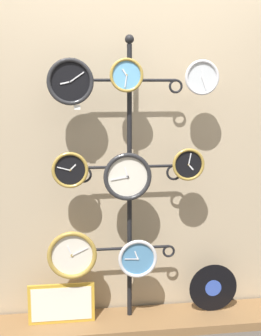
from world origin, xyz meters
TOP-DOWN VIEW (x-y plane):
  - shop_wall at (0.00, 0.57)m, footprint 4.40×0.04m
  - low_shelf at (0.00, 0.35)m, footprint 2.20×0.36m
  - display_stand at (0.00, 0.41)m, footprint 0.72×0.38m
  - clock_top_left at (-0.38, 0.32)m, footprint 0.29×0.04m
  - clock_top_center at (-0.03, 0.32)m, footprint 0.21×0.04m
  - clock_top_right at (0.46, 0.32)m, footprint 0.23×0.04m
  - clock_middle_left at (-0.40, 0.33)m, footprint 0.24×0.04m
  - clock_middle_center at (-0.03, 0.31)m, footprint 0.32×0.04m
  - clock_middle_right at (0.38, 0.32)m, footprint 0.22×0.04m
  - clock_bottom_left at (-0.40, 0.31)m, footprint 0.33×0.04m
  - clock_bottom_center at (0.04, 0.32)m, footprint 0.27×0.04m
  - vinyl_record at (0.60, 0.38)m, footprint 0.35×0.01m
  - picture_frame at (-0.47, 0.36)m, footprint 0.45×0.02m
  - price_tag_upper at (-0.34, 0.32)m, footprint 0.04×0.00m

SIDE VIEW (x-z plane):
  - low_shelf at x=0.00m, z-range 0.00..0.06m
  - picture_frame at x=-0.47m, z-range 0.06..0.34m
  - vinyl_record at x=0.60m, z-range 0.06..0.41m
  - clock_bottom_center at x=0.04m, z-range 0.38..0.64m
  - clock_bottom_left at x=-0.40m, z-range 0.40..0.72m
  - display_stand at x=0.00m, z-range -0.37..1.62m
  - clock_middle_center at x=-0.03m, z-range 0.92..1.23m
  - clock_middle_left at x=-0.40m, z-range 1.01..1.24m
  - clock_middle_right at x=0.38m, z-range 1.04..1.25m
  - shop_wall at x=0.00m, z-range 0.00..2.80m
  - price_tag_upper at x=-0.34m, z-range 1.51..1.54m
  - clock_top_left at x=-0.38m, z-range 1.54..1.83m
  - clock_top_right at x=0.46m, z-range 1.60..1.83m
  - clock_top_center at x=-0.03m, z-range 1.62..1.83m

